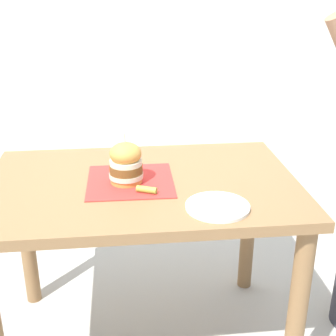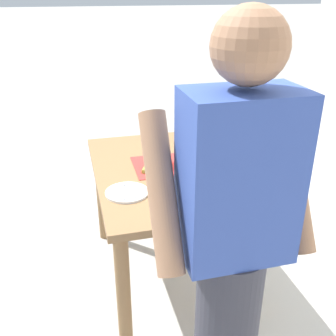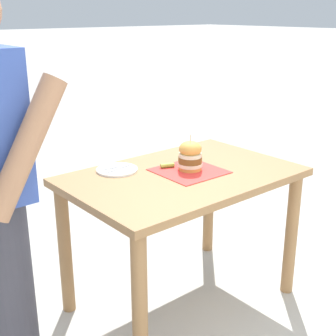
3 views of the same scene
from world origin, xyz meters
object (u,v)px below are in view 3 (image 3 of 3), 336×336
at_px(sandwich, 190,156).
at_px(side_plate_with_forks, 117,170).
at_px(pickle_spear, 167,165).
at_px(patio_table, 182,195).

relative_size(sandwich, side_plate_with_forks, 0.87).
height_order(pickle_spear, side_plate_with_forks, pickle_spear).
bearing_deg(side_plate_with_forks, sandwich, -128.89).
bearing_deg(pickle_spear, sandwich, -145.96).
bearing_deg(sandwich, side_plate_with_forks, 51.11).
xyz_separation_m(patio_table, pickle_spear, (0.11, 0.01, 0.14)).
distance_m(pickle_spear, side_plate_with_forks, 0.27).
relative_size(patio_table, pickle_spear, 15.96).
relative_size(sandwich, pickle_spear, 2.57).
height_order(patio_table, sandwich, sandwich).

